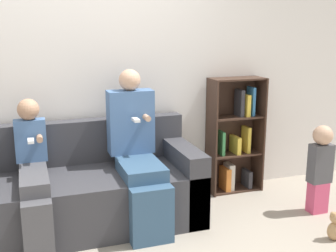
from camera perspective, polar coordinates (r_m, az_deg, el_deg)
name	(u,v)px	position (r m, az deg, el deg)	size (l,w,h in m)	color
ground_plane	(113,250)	(3.51, -7.52, -16.27)	(14.00, 14.00, 0.00)	#9E9384
back_wall	(87,76)	(4.05, -10.94, 6.72)	(10.00, 0.06, 2.55)	silver
couch	(80,193)	(3.81, -11.77, -8.86)	(2.09, 0.86, 0.88)	#38383D
adult_seated	(137,147)	(3.69, -4.21, -2.88)	(0.41, 0.81, 1.36)	#335170
child_seated	(33,172)	(3.57, -17.76, -6.01)	(0.26, 0.83, 1.13)	#47474C
toddler_standing	(320,165)	(4.18, 19.93, -5.04)	(0.21, 0.18, 0.85)	#DB4C75
bookshelf	(234,138)	(4.52, 8.95, -1.64)	(0.57, 0.27, 1.21)	#3D281E
teddy_bear	(335,226)	(3.82, 21.66, -12.52)	(0.13, 0.10, 0.26)	tan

